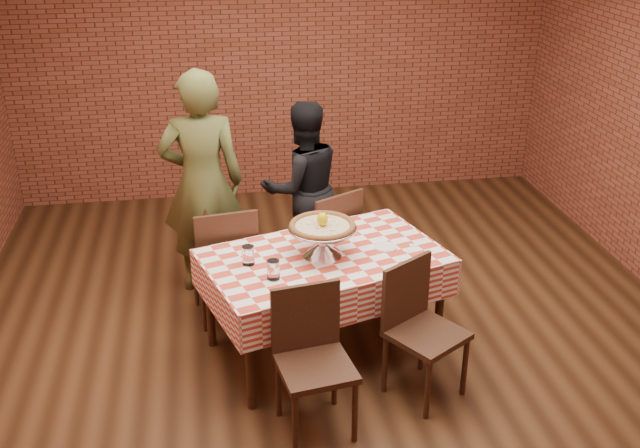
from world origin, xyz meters
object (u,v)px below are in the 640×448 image
at_px(condiment_caddy, 318,225).
at_px(chair_far_right, 323,241).
at_px(table, 324,303).
at_px(diner_black, 303,187).
at_px(pizza_stand, 322,242).
at_px(chair_near_left, 316,367).
at_px(chair_far_left, 224,260).
at_px(diner_olive, 202,183).
at_px(pizza, 322,227).
at_px(water_glass_left, 273,270).
at_px(water_glass_right, 248,255).
at_px(chair_near_right, 427,334).

bearing_deg(condiment_caddy, chair_far_right, 66.44).
bearing_deg(table, diner_black, 88.47).
xyz_separation_m(pizza_stand, diner_black, (0.05, 1.29, -0.12)).
relative_size(chair_near_left, chair_far_left, 0.96).
xyz_separation_m(pizza_stand, diner_olive, (-0.79, 1.08, 0.05)).
height_order(condiment_caddy, chair_far_left, chair_far_left).
bearing_deg(diner_black, chair_far_right, 88.05).
relative_size(pizza, condiment_caddy, 2.87).
xyz_separation_m(water_glass_left, water_glass_right, (-0.14, 0.23, 0.00)).
relative_size(diner_olive, diner_black, 1.23).
bearing_deg(condiment_caddy, chair_near_right, -68.67).
relative_size(water_glass_right, chair_far_left, 0.14).
distance_m(pizza, chair_far_right, 0.96).
height_order(pizza_stand, chair_near_right, pizza_stand).
relative_size(water_glass_left, chair_far_left, 0.14).
relative_size(chair_near_right, diner_olive, 0.49).
height_order(water_glass_left, diner_olive, diner_olive).
bearing_deg(chair_near_left, chair_near_right, 8.08).
distance_m(table, pizza_stand, 0.49).
xyz_separation_m(chair_near_left, diner_black, (0.22, 2.13, 0.29)).
distance_m(table, condiment_caddy, 0.56).
distance_m(pizza_stand, chair_near_left, 0.95).
bearing_deg(diner_black, diner_olive, 1.30).
relative_size(pizza, chair_far_left, 0.48).
height_order(chair_near_left, chair_far_left, chair_far_left).
relative_size(pizza_stand, chair_near_left, 0.52).
bearing_deg(condiment_caddy, water_glass_right, -154.83).
height_order(chair_near_left, chair_far_right, chair_far_right).
xyz_separation_m(chair_near_right, chair_far_right, (-0.44, 1.41, 0.01)).
bearing_deg(pizza, chair_near_left, -102.02).
bearing_deg(table, chair_near_right, -47.32).
bearing_deg(water_glass_left, chair_far_right, 65.07).
distance_m(pizza_stand, water_glass_right, 0.51).
height_order(pizza, condiment_caddy, pizza).
bearing_deg(chair_far_right, diner_olive, -44.96).
relative_size(chair_near_left, diner_olive, 0.50).
height_order(chair_near_right, diner_olive, diner_olive).
bearing_deg(condiment_caddy, table, -101.08).
height_order(pizza, chair_far_right, pizza).
xyz_separation_m(table, pizza_stand, (-0.01, -0.01, 0.49)).
distance_m(water_glass_left, chair_far_left, 0.98).
relative_size(condiment_caddy, chair_far_right, 0.17).
bearing_deg(water_glass_left, diner_olive, 107.36).
xyz_separation_m(chair_near_right, chair_far_left, (-1.24, 1.20, 0.02)).
bearing_deg(water_glass_right, pizza_stand, 5.00).
relative_size(table, chair_far_right, 1.70).
bearing_deg(diner_olive, chair_far_left, 104.10).
height_order(chair_near_left, chair_near_right, chair_near_left).
xyz_separation_m(chair_near_left, diner_olive, (-0.61, 1.92, 0.46)).
relative_size(water_glass_left, chair_near_left, 0.14).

